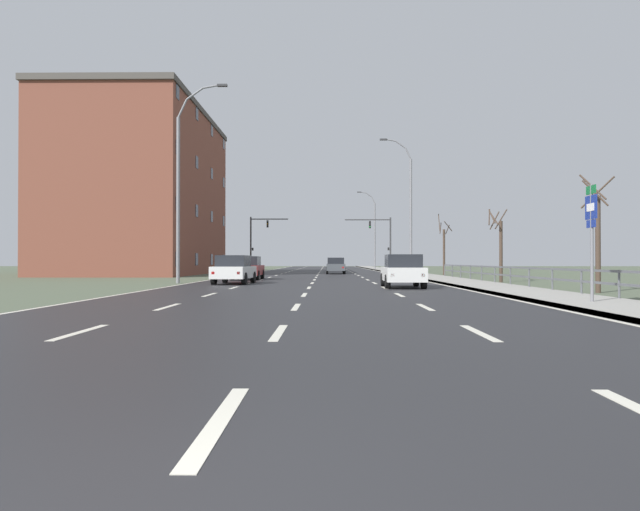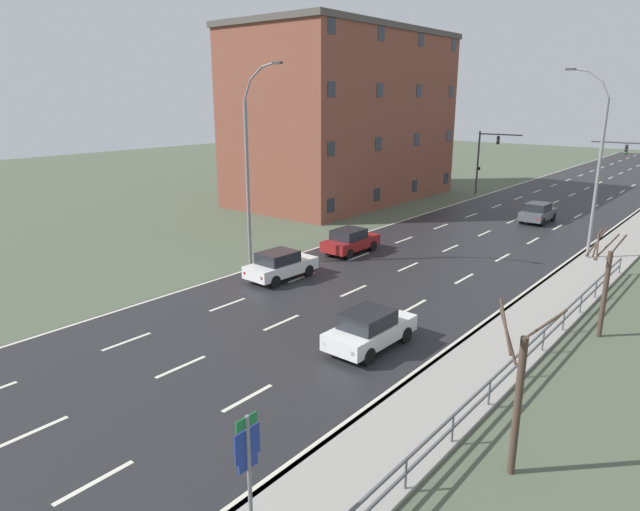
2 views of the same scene
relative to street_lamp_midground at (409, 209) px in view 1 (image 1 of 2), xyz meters
name	(u,v)px [view 1 (image 1 of 2)]	position (x,y,z in m)	size (l,w,h in m)	color
ground_plane	(318,276)	(-7.44, 5.23, -5.53)	(160.00, 160.00, 0.12)	#4C5642
road_asphalt_strip	(320,272)	(-7.44, 17.23, -5.46)	(14.00, 120.00, 0.03)	#232326
sidewalk_right	(395,272)	(0.99, 17.23, -5.41)	(3.00, 120.00, 0.12)	gray
guardrail	(519,273)	(2.41, -18.87, -4.77)	(0.07, 33.30, 1.00)	#515459
street_lamp_midground	(409,209)	(0.00, 0.00, 0.00)	(2.59, 0.24, 11.20)	slate
street_lamp_distant	(374,231)	(0.00, 34.22, -0.03)	(2.60, 0.24, 11.14)	slate
street_lamp_left_bank	(182,186)	(-14.85, -13.69, 0.03)	(2.88, 0.24, 11.32)	slate
highway_sign	(592,228)	(0.95, -29.13, -3.26)	(0.09, 0.68, 3.46)	slate
traffic_signal_right	(382,236)	(-0.47, 17.26, -1.44)	(5.17, 0.36, 6.11)	#38383A
traffic_signal_left	(257,236)	(-14.62, 18.51, -1.41)	(4.36, 0.36, 6.29)	#38383A
car_distant	(403,271)	(-3.05, -18.82, -4.67)	(1.91, 4.14, 1.57)	silver
car_mid_centre	(248,268)	(-11.90, -7.97, -4.67)	(1.85, 4.11, 1.57)	maroon
car_near_left	(234,269)	(-11.70, -14.65, -4.67)	(2.00, 4.18, 1.57)	silver
car_far_right	(336,266)	(-5.79, 8.70, -4.67)	(1.85, 4.10, 1.57)	#474C51
brick_building	(143,193)	(-24.22, 7.91, 2.32)	(12.07, 22.28, 15.56)	brown
bare_tree_near	(598,238)	(4.16, -22.83, -3.27)	(1.57, 1.67, 4.73)	#423328
bare_tree_mid	(500,245)	(3.63, -11.90, -3.27)	(1.30, 1.57, 4.44)	#423328
bare_tree_far	(444,249)	(3.86, 4.97, -3.11)	(1.20, 1.26, 5.51)	#423328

